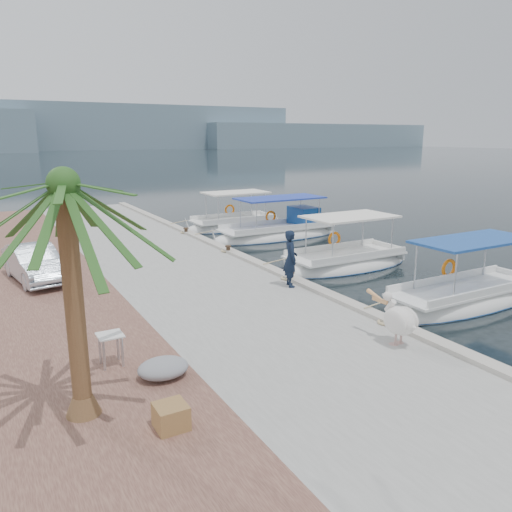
{
  "coord_description": "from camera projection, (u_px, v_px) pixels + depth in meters",
  "views": [
    {
      "loc": [
        -9.74,
        -12.71,
        5.51
      ],
      "look_at": [
        -1.0,
        2.84,
        1.2
      ],
      "focal_mm": 35.0,
      "sensor_mm": 36.0,
      "label": 1
    }
  ],
  "objects": [
    {
      "name": "ground",
      "position": [
        323.0,
        305.0,
        16.7
      ],
      "size": [
        400.0,
        400.0,
        0.0
      ],
      "primitive_type": "plane",
      "color": "black",
      "rests_on": "ground"
    },
    {
      "name": "concrete_quay",
      "position": [
        184.0,
        274.0,
        19.45
      ],
      "size": [
        6.0,
        40.0,
        0.5
      ],
      "primitive_type": "cube",
      "color": "gray",
      "rests_on": "ground"
    },
    {
      "name": "quay_curb",
      "position": [
        247.0,
        258.0,
        20.71
      ],
      "size": [
        0.44,
        40.0,
        0.12
      ],
      "primitive_type": "cube",
      "color": "#A6A094",
      "rests_on": "concrete_quay"
    },
    {
      "name": "cobblestone_strip",
      "position": [
        47.0,
        294.0,
        17.07
      ],
      "size": [
        4.0,
        40.0,
        0.5
      ],
      "primitive_type": "cube",
      "color": "brown",
      "rests_on": "ground"
    },
    {
      "name": "distant_hills",
      "position": [
        80.0,
        130.0,
        199.79
      ],
      "size": [
        330.0,
        60.0,
        18.0
      ],
      "color": "slate",
      "rests_on": "ground"
    },
    {
      "name": "fishing_caique_b",
      "position": [
        465.0,
        301.0,
        16.67
      ],
      "size": [
        7.05,
        2.13,
        2.83
      ],
      "color": "white",
      "rests_on": "ground"
    },
    {
      "name": "fishing_caique_c",
      "position": [
        345.0,
        264.0,
        21.45
      ],
      "size": [
        6.37,
        2.5,
        2.83
      ],
      "color": "white",
      "rests_on": "ground"
    },
    {
      "name": "fishing_caique_d",
      "position": [
        278.0,
        234.0,
        27.74
      ],
      "size": [
        7.99,
        2.47,
        2.83
      ],
      "color": "white",
      "rests_on": "ground"
    },
    {
      "name": "fishing_caique_e",
      "position": [
        234.0,
        227.0,
        30.36
      ],
      "size": [
        6.28,
        2.4,
        2.83
      ],
      "color": "white",
      "rests_on": "ground"
    },
    {
      "name": "mooring_bollards",
      "position": [
        291.0,
        276.0,
        17.65
      ],
      "size": [
        0.28,
        20.28,
        0.33
      ],
      "color": "black",
      "rests_on": "concrete_quay"
    },
    {
      "name": "pelican",
      "position": [
        399.0,
        319.0,
        12.2
      ],
      "size": [
        0.59,
        1.59,
        1.24
      ],
      "color": "tan",
      "rests_on": "concrete_quay"
    },
    {
      "name": "fisherman",
      "position": [
        291.0,
        258.0,
        16.86
      ],
      "size": [
        0.65,
        0.81,
        1.94
      ],
      "primitive_type": "imported",
      "rotation": [
        0.0,
        0.0,
        1.27
      ],
      "color": "black",
      "rests_on": "concrete_quay"
    },
    {
      "name": "date_palm",
      "position": [
        64.0,
        186.0,
        8.25
      ],
      "size": [
        4.6,
        4.6,
        5.14
      ],
      "color": "brown",
      "rests_on": "cobblestone_strip"
    },
    {
      "name": "parked_car",
      "position": [
        35.0,
        263.0,
        17.59
      ],
      "size": [
        1.95,
        4.02,
        1.27
      ],
      "primitive_type": "imported",
      "rotation": [
        0.0,
        0.0,
        0.16
      ],
      "color": "silver",
      "rests_on": "cobblestone_strip"
    },
    {
      "name": "wooden_crate",
      "position": [
        171.0,
        416.0,
        8.74
      ],
      "size": [
        0.55,
        0.55,
        0.44
      ],
      "primitive_type": "cube",
      "color": "brown",
      "rests_on": "cobblestone_strip"
    },
    {
      "name": "tarp_bundle",
      "position": [
        163.0,
        368.0,
        10.6
      ],
      "size": [
        1.1,
        0.9,
        0.4
      ],
      "primitive_type": "ellipsoid",
      "color": "gray",
      "rests_on": "cobblestone_strip"
    },
    {
      "name": "folding_table",
      "position": [
        111.0,
        343.0,
        11.08
      ],
      "size": [
        0.55,
        0.55,
        0.73
      ],
      "color": "silver",
      "rests_on": "cobblestone_strip"
    }
  ]
}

